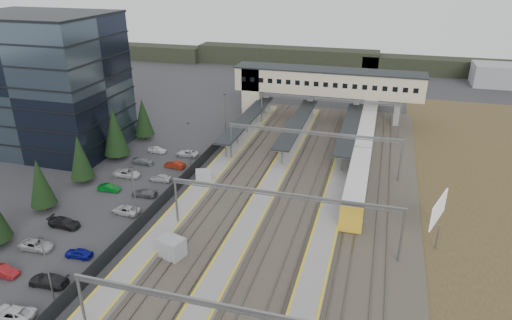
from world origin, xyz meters
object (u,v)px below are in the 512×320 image
(relay_cabin_far, at_px, (204,177))
(footbridge, at_px, (315,83))
(relay_cabin_near, at_px, (171,248))
(billboard, at_px, (438,211))
(office_building, at_px, (47,83))
(train, at_px, (366,137))

(relay_cabin_far, height_order, footbridge, footbridge)
(footbridge, bearing_deg, relay_cabin_far, -106.76)
(relay_cabin_near, distance_m, billboard, 33.17)
(billboard, bearing_deg, footbridge, 117.76)
(relay_cabin_near, bearing_deg, billboard, 23.32)
(office_building, height_order, relay_cabin_far, office_building)
(office_building, xyz_separation_m, relay_cabin_near, (36.07, -26.29, -10.92))
(relay_cabin_near, bearing_deg, footbridge, 82.27)
(office_building, bearing_deg, relay_cabin_near, -36.09)
(relay_cabin_far, relative_size, train, 0.05)
(relay_cabin_near, height_order, relay_cabin_far, relay_cabin_near)
(office_building, distance_m, relay_cabin_near, 45.95)
(office_building, bearing_deg, billboard, -11.24)
(footbridge, relative_size, train, 0.65)
(relay_cabin_near, xyz_separation_m, footbridge, (7.64, 56.29, 6.66))
(office_building, height_order, relay_cabin_near, office_building)
(train, relative_size, billboard, 10.03)
(relay_cabin_near, bearing_deg, train, 64.34)
(office_building, relative_size, billboard, 3.92)
(relay_cabin_far, distance_m, billboard, 34.56)
(train, bearing_deg, office_building, -164.81)
(relay_cabin_far, bearing_deg, train, 43.60)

